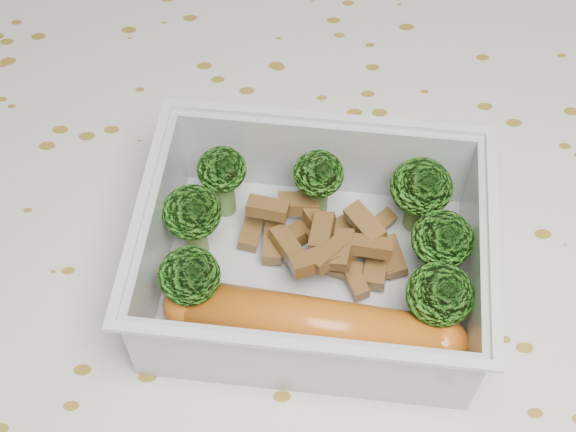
{
  "coord_description": "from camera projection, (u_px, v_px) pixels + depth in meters",
  "views": [
    {
      "loc": [
        -0.01,
        -0.24,
        1.13
      ],
      "look_at": [
        -0.0,
        -0.0,
        0.78
      ],
      "focal_mm": 50.0,
      "sensor_mm": 36.0,
      "label": 1
    }
  ],
  "objects": [
    {
      "name": "meat_pile",
      "position": [
        332.0,
        242.0,
        0.42
      ],
      "size": [
        0.09,
        0.06,
        0.03
      ],
      "color": "brown",
      "rests_on": "lunch_container"
    },
    {
      "name": "sausage",
      "position": [
        314.0,
        325.0,
        0.39
      ],
      "size": [
        0.15,
        0.05,
        0.03
      ],
      "color": "#BD5B15",
      "rests_on": "lunch_container"
    },
    {
      "name": "lunch_container",
      "position": [
        313.0,
        262.0,
        0.41
      ],
      "size": [
        0.19,
        0.16,
        0.06
      ],
      "color": "silver",
      "rests_on": "tablecloth"
    },
    {
      "name": "tablecloth",
      "position": [
        291.0,
        270.0,
        0.47
      ],
      "size": [
        1.46,
        0.96,
        0.19
      ],
      "color": "silver",
      "rests_on": "dining_table"
    },
    {
      "name": "dining_table",
      "position": [
        291.0,
        310.0,
        0.52
      ],
      "size": [
        1.4,
        0.9,
        0.75
      ],
      "color": "brown",
      "rests_on": "ground"
    },
    {
      "name": "broccoli_florets",
      "position": [
        330.0,
        229.0,
        0.4
      ],
      "size": [
        0.15,
        0.1,
        0.05
      ],
      "color": "#608C3F",
      "rests_on": "lunch_container"
    }
  ]
}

